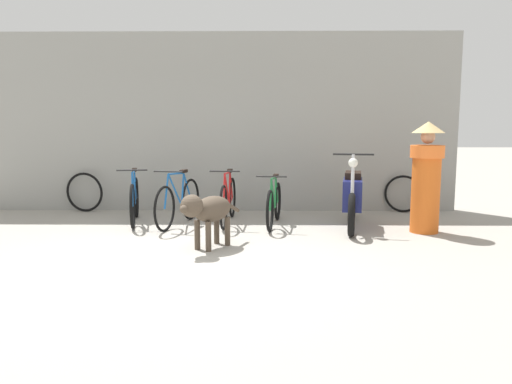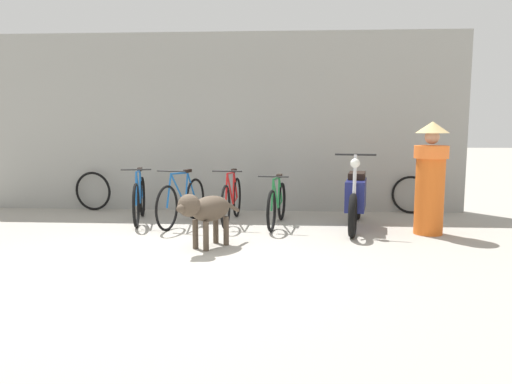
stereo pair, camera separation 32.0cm
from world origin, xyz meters
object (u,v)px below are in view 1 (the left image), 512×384
at_px(bicycle_3, 274,204).
at_px(stray_dog, 208,210).
at_px(bicycle_2, 228,200).
at_px(spare_tire_right, 84,192).
at_px(bicycle_0, 134,200).
at_px(bicycle_1, 179,202).
at_px(person_in_robes, 426,175).
at_px(spare_tire_left, 403,194).
at_px(motorcycle, 352,197).

xyz_separation_m(bicycle_3, stray_dog, (-0.87, -1.51, 0.16)).
xyz_separation_m(bicycle_2, spare_tire_right, (-2.67, 1.01, -0.01)).
bearing_deg(bicycle_0, spare_tire_right, -142.03).
bearing_deg(stray_dog, bicycle_3, -176.17).
bearing_deg(bicycle_0, bicycle_1, 63.92).
xyz_separation_m(person_in_robes, spare_tire_left, (0.15, 1.68, -0.50)).
xyz_separation_m(bicycle_2, person_in_robes, (2.92, -0.66, 0.48)).
bearing_deg(motorcycle, bicycle_3, -84.67).
xyz_separation_m(bicycle_2, motorcycle, (1.93, -0.31, 0.10)).
distance_m(bicycle_3, stray_dog, 1.75).
height_order(spare_tire_left, spare_tire_right, spare_tire_right).
distance_m(bicycle_0, spare_tire_right, 1.55).
relative_size(motorcycle, spare_tire_right, 2.81).
xyz_separation_m(bicycle_1, stray_dog, (0.62, -1.49, 0.13)).
xyz_separation_m(bicycle_1, spare_tire_left, (3.83, 1.22, -0.03)).
distance_m(bicycle_0, motorcycle, 3.44).
distance_m(bicycle_1, bicycle_2, 0.79).
distance_m(person_in_robes, spare_tire_left, 1.76).
bearing_deg(bicycle_2, bicycle_0, -85.76).
relative_size(bicycle_2, motorcycle, 0.85).
height_order(bicycle_3, spare_tire_right, bicycle_3).
height_order(bicycle_1, person_in_robes, person_in_robes).
relative_size(bicycle_3, motorcycle, 0.78).
height_order(motorcycle, spare_tire_left, motorcycle).
xyz_separation_m(bicycle_3, person_in_robes, (2.19, -0.47, 0.50)).
bearing_deg(spare_tire_left, spare_tire_right, -179.94).
bearing_deg(bicycle_2, stray_dog, -0.80).
xyz_separation_m(bicycle_3, spare_tire_left, (2.34, 1.21, 0.00)).
height_order(bicycle_0, motorcycle, motorcycle).
relative_size(bicycle_2, stray_dog, 1.71).
distance_m(stray_dog, spare_tire_left, 4.21).
bearing_deg(person_in_robes, spare_tire_right, -12.58).
xyz_separation_m(bicycle_0, spare_tire_left, (4.57, 1.02, -0.03)).
bearing_deg(motorcycle, person_in_robes, 81.19).
bearing_deg(spare_tire_right, spare_tire_left, 0.06).
bearing_deg(motorcycle, bicycle_0, -84.11).
height_order(stray_dog, person_in_robes, person_in_robes).
xyz_separation_m(motorcycle, spare_tire_left, (1.15, 1.32, -0.13)).
distance_m(bicycle_2, spare_tire_left, 3.23).
distance_m(bicycle_3, spare_tire_right, 3.60).
bearing_deg(bicycle_1, stray_dog, 36.90).
bearing_deg(spare_tire_left, stray_dog, -139.78).
bearing_deg(bicycle_1, spare_tire_right, -108.20).
bearing_deg(spare_tire_right, person_in_robes, -16.65).
relative_size(bicycle_0, bicycle_1, 1.01).
bearing_deg(bicycle_2, bicycle_1, -70.73).
relative_size(bicycle_0, bicycle_2, 0.96).
bearing_deg(bicycle_2, person_in_robes, 81.02).
bearing_deg(bicycle_3, bicycle_0, -86.28).
bearing_deg(person_in_robes, bicycle_2, -8.76).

